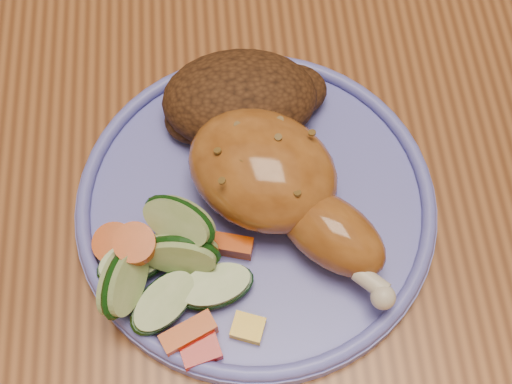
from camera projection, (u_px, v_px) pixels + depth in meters
The scene contains 7 objects.
ground at pixel (287, 322), 1.24m from camera, with size 4.00×4.00×0.00m, color brown.
dining_table at pixel (316, 110), 0.64m from camera, with size 0.90×1.40×0.75m.
plate at pixel (256, 205), 0.50m from camera, with size 0.25×0.25×0.01m, color #6162C5.
plate_rim at pixel (256, 199), 0.49m from camera, with size 0.25×0.25×0.01m, color #6162C5.
chicken_leg at pixel (279, 185), 0.47m from camera, with size 0.15×0.17×0.06m.
rice_pilaf at pixel (243, 99), 0.51m from camera, with size 0.12×0.08×0.05m.
vegetable_pile at pixel (166, 269), 0.46m from camera, with size 0.11×0.12×0.06m.
Camera 1 is at (-0.08, -0.35, 1.21)m, focal length 50.00 mm.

